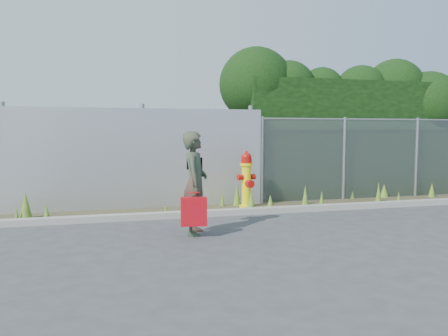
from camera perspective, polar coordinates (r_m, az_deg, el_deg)
name	(u,v)px	position (r m, az deg, el deg)	size (l,w,h in m)	color
ground	(263,235)	(7.28, 5.18, -8.72)	(80.00, 80.00, 0.00)	#3C3C3F
curb	(233,212)	(8.94, 1.21, -5.76)	(16.00, 0.22, 0.12)	gray
weed_strip	(258,203)	(9.73, 4.52, -4.63)	(16.00, 1.32, 0.54)	#403A24
corrugated_fence	(69,160)	(9.71, -19.62, 1.00)	(8.50, 0.21, 2.30)	#A9ABB0
chainlink_fence	(381,158)	(11.76, 19.82, 1.26)	(6.50, 0.07, 2.05)	gray
hedge	(366,118)	(12.70, 18.04, 6.21)	(7.88, 2.12, 3.85)	black
fire_hydrant	(246,181)	(9.65, 2.95, -1.65)	(0.43, 0.38, 1.27)	#FFE80D
woman	(195,183)	(7.20, -3.82, -1.98)	(0.62, 0.41, 1.70)	#106542
red_tote_bag	(194,211)	(6.97, -3.97, -5.69)	(0.41, 0.15, 0.54)	#A5091D
black_shoulder_bag	(194,163)	(7.43, -3.88, 0.60)	(0.26, 0.11, 0.20)	black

